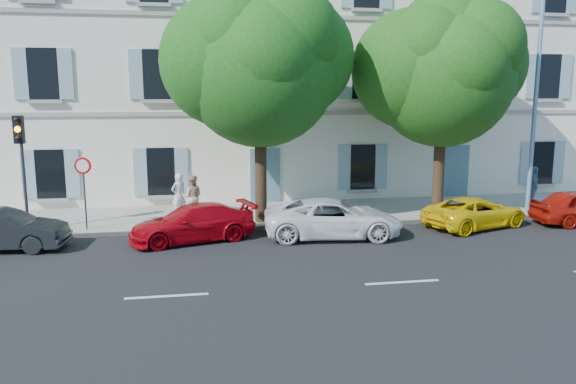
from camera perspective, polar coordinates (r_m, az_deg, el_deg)
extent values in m
plane|color=black|center=(18.68, 7.09, -5.11)|extent=(90.00, 90.00, 0.00)
cube|color=#A09E96|center=(22.84, 3.88, -2.07)|extent=(36.00, 4.50, 0.15)
cube|color=#9E998E|center=(20.79, 5.28, -3.29)|extent=(36.00, 0.16, 0.16)
cube|color=white|center=(27.97, 1.19, 12.39)|extent=(28.00, 7.00, 12.00)
imported|color=black|center=(19.65, -27.06, -3.47)|extent=(4.01, 1.72, 1.28)
imported|color=#AA0410|center=(18.86, -9.68, -3.14)|extent=(4.47, 2.76, 1.21)
imported|color=white|center=(19.15, 4.63, -2.68)|extent=(4.89, 2.64, 1.30)
imported|color=yellow|center=(21.61, 18.49, -1.96)|extent=(4.42, 3.11, 1.12)
cylinder|color=#3A2819|center=(20.57, -2.79, 1.69)|extent=(0.43, 0.43, 3.45)
ellipsoid|color=#23681A|center=(20.37, -2.88, 12.31)|extent=(5.52, 5.52, 6.07)
cylinder|color=#3A2819|center=(22.86, 15.05, 2.01)|extent=(0.44, 0.44, 3.30)
ellipsoid|color=#27671A|center=(22.66, 15.48, 11.20)|extent=(5.35, 5.35, 5.89)
cylinder|color=#383A3D|center=(21.13, -25.18, 0.74)|extent=(0.11, 0.11, 3.28)
cube|color=black|center=(20.79, -25.68, 5.73)|extent=(0.32, 0.26, 0.93)
sphere|color=orange|center=(20.66, -25.78, 5.76)|extent=(0.20, 0.20, 0.20)
cylinder|color=#383A3D|center=(20.70, -19.92, -0.68)|extent=(0.06, 0.06, 2.15)
cylinder|color=red|center=(20.49, -20.13, 2.52)|extent=(0.58, 0.14, 0.59)
cylinder|color=#7293BF|center=(23.83, 23.80, 7.95)|extent=(0.17, 0.17, 8.38)
imported|color=silver|center=(21.75, -11.03, -0.35)|extent=(0.75, 0.69, 1.71)
imported|color=tan|center=(21.58, -9.70, -0.48)|extent=(0.80, 0.63, 1.65)
imported|color=slate|center=(25.54, 23.68, 0.51)|extent=(0.76, 1.08, 1.70)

